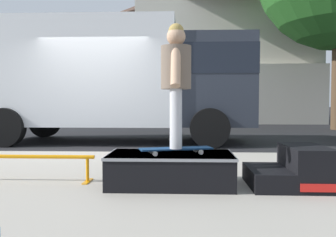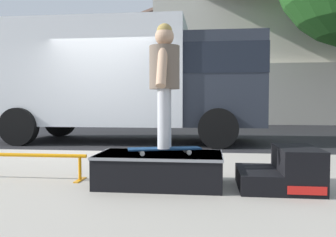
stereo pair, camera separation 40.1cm
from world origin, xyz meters
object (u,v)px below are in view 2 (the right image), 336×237
at_px(skateboard, 165,149).
at_px(skater_kid, 165,75).
at_px(grind_rail, 23,159).
at_px(box_truck, 128,76).
at_px(kicker_ramp, 285,171).
at_px(skate_box, 160,168).

height_order(skateboard, skater_kid, skater_kid).
height_order(grind_rail, skater_kid, skater_kid).
bearing_deg(box_truck, kicker_ramp, -61.09).
relative_size(kicker_ramp, box_truck, 0.12).
relative_size(grind_rail, skateboard, 1.93).
height_order(skate_box, skateboard, skateboard).
height_order(kicker_ramp, skater_kid, skater_kid).
xyz_separation_m(grind_rail, box_truck, (0.06, 5.17, 1.35)).
distance_m(grind_rail, box_truck, 5.34).
bearing_deg(skate_box, skateboard, -44.28).
bearing_deg(skater_kid, skateboard, 135.00).
bearing_deg(skate_box, kicker_ramp, -0.02).
distance_m(skate_box, grind_rail, 1.66).
relative_size(kicker_ramp, grind_rail, 0.53).
relative_size(skateboard, box_truck, 0.12).
xyz_separation_m(kicker_ramp, skateboard, (-1.27, -0.06, 0.23)).
bearing_deg(skateboard, skater_kid, -45.00).
bearing_deg(skater_kid, kicker_ramp, 2.57).
distance_m(skater_kid, box_truck, 5.61).
bearing_deg(kicker_ramp, skateboard, -177.43).
bearing_deg(box_truck, skateboard, -72.81).
distance_m(skate_box, box_truck, 5.70).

